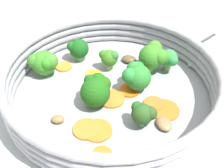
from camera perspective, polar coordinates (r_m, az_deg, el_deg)
The scene contains 27 objects.
ground_plane at distance 0.46m, azimuth 0.00°, elevation -2.71°, with size 4.00×4.00×0.00m, color #B7BCBA.
skillet at distance 0.45m, azimuth 0.00°, elevation -2.10°, with size 0.34×0.34×0.01m, color #939699.
skillet_rim_wall at distance 0.43m, azimuth 0.00°, elevation 1.32°, with size 0.35×0.35×0.06m.
skillet_handle at distance 0.61m, azimuth 18.42°, elevation 9.87°, with size 0.02×0.02×0.16m, color #999B9E.
skillet_rivet_left at distance 0.52m, azimuth 16.62°, elevation 3.93°, with size 0.01×0.01×0.01m, color #8F9896.
skillet_rivet_right at distance 0.56m, azimuth 8.98°, elevation 8.23°, with size 0.01×0.01×0.01m, color #95969D.
carrot_slice_0 at distance 0.38m, azimuth -3.18°, elevation -10.04°, with size 0.04×0.04×0.00m, color orange.
carrot_slice_1 at distance 0.36m, azimuth -2.20°, elevation -15.24°, with size 0.03×0.03×0.00m, color orange.
carrot_slice_2 at distance 0.43m, azimuth 9.09°, elevation -4.26°, with size 0.03×0.03×0.00m, color #DC5D21.
carrot_slice_3 at distance 0.39m, azimuth -5.56°, elevation -9.72°, with size 0.04×0.04×0.00m, color orange.
carrot_slice_4 at distance 0.42m, azimuth 11.35°, elevation -5.53°, with size 0.05×0.05×0.00m, color orange.
carrot_slice_5 at distance 0.45m, azimuth 3.80°, elevation -1.40°, with size 0.03×0.03×0.00m, color #D65C11.
carrot_slice_6 at distance 0.43m, azimuth 0.51°, elevation -3.21°, with size 0.04×0.04×0.00m, color orange.
carrot_slice_7 at distance 0.51m, azimuth -10.43°, elevation 3.71°, with size 0.03×0.03×0.00m, color orange.
carrot_slice_8 at distance 0.48m, azimuth -4.06°, elevation 2.05°, with size 0.03×0.03×0.00m, color orange.
carrot_slice_9 at distance 0.44m, azimuth -4.70°, elevation -1.65°, with size 0.03×0.03×0.00m, color orange.
broccoli_floret_0 at distance 0.48m, azimuth 8.93°, elevation 6.10°, with size 0.05×0.05×0.06m.
broccoli_floret_1 at distance 0.51m, azimuth -7.50°, elevation 7.67°, with size 0.04×0.04×0.04m.
broccoli_floret_2 at distance 0.48m, azimuth -14.58°, elevation 4.54°, with size 0.05×0.06×0.05m.
broccoli_floret_3 at distance 0.38m, azimuth 6.78°, elevation -6.38°, with size 0.03×0.04×0.04m.
broccoli_floret_4 at distance 0.48m, azimuth -0.53°, elevation 5.70°, with size 0.03×0.04×0.04m.
broccoli_floret_5 at distance 0.49m, azimuth 12.20°, elevation 5.41°, with size 0.04×0.04×0.04m.
broccoli_floret_6 at distance 0.44m, azimuth 5.35°, elevation 1.88°, with size 0.05×0.05×0.05m.
broccoli_floret_7 at distance 0.41m, azimuth -3.48°, elevation -1.22°, with size 0.05×0.05×0.05m.
mushroom_piece_0 at distance 0.40m, azimuth -11.71°, elevation -7.52°, with size 0.02×0.02×0.01m, color olive.
mushroom_piece_1 at distance 0.51m, azimuth 3.74°, elevation 5.42°, with size 0.03×0.02×0.01m, color brown.
mushroom_piece_2 at distance 0.40m, azimuth 11.27°, elevation -8.48°, with size 0.03×0.02×0.01m, color olive.
Camera 1 is at (0.33, 0.02, 0.31)m, focal length 42.00 mm.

